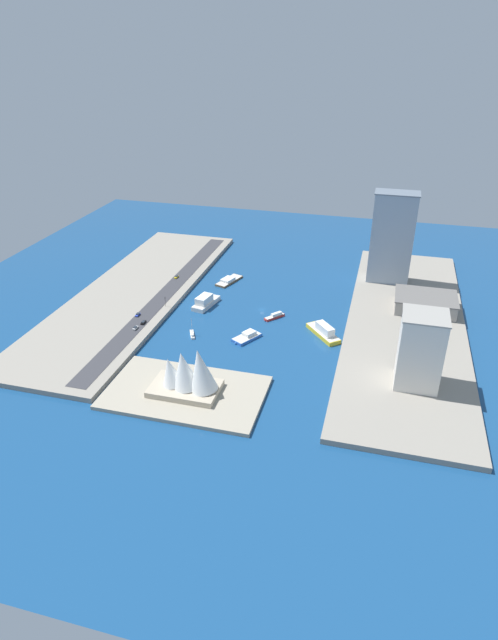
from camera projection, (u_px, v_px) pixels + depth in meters
ground_plane at (262, 310)px, 347.79m from camera, size 440.00×440.00×0.00m
quay_west at (405, 325)px, 326.28m from camera, size 70.00×240.00×2.96m
quay_east at (135, 292)px, 367.91m from camera, size 70.00×240.00×2.96m
peninsula_point at (185, 392)px, 264.80m from camera, size 78.32×47.39×2.00m
road_strip at (166, 294)px, 361.90m from camera, size 11.70×228.00×0.15m
catamaran_blue at (247, 337)px, 313.61m from camera, size 16.11×19.52×4.10m
tugboat_red at (275, 316)px, 336.88m from camera, size 11.67×13.32×3.24m
barge_flat_brown at (229, 280)px, 386.69m from camera, size 15.31×25.19×3.29m
ferry_white_commuter at (205, 302)px, 351.38m from camera, size 13.22×26.47×7.79m
ferry_yellow_fast at (324, 331)px, 316.18m from camera, size 23.32×25.61×7.66m
sailboat_small_white at (192, 334)px, 317.01m from camera, size 6.34×10.76×11.07m
hotel_broad_white at (420, 350)px, 259.58m from camera, size 21.69×20.87×38.81m
tower_tall_glass at (392, 238)px, 368.29m from camera, size 29.66×16.74×63.49m
carpark_squat_concrete at (425, 302)px, 339.49m from camera, size 38.40×29.03×9.56m
suv_black at (143, 322)px, 324.13m from camera, size 2.11×4.87×1.50m
hatchback_blue at (138, 315)px, 333.23m from camera, size 1.97×4.60×1.55m
van_white at (135, 328)px, 317.86m from camera, size 1.98×4.54×1.60m
taxi_yellow_cab at (176, 277)px, 385.91m from camera, size 1.92×4.61×1.44m
traffic_light_waterfront at (165, 300)px, 343.50m from camera, size 0.36×0.36×6.50m
opera_landmark at (188, 374)px, 258.90m from camera, size 34.21×21.38×25.62m
park_tree_cluster at (425, 333)px, 304.00m from camera, size 11.77×23.89×7.93m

